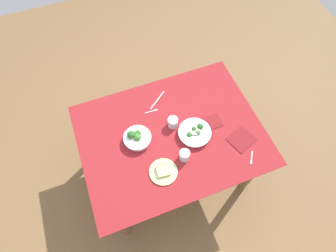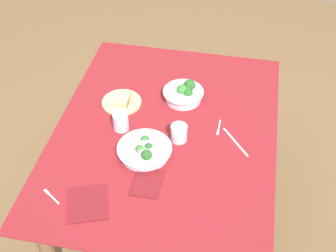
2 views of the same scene
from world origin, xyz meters
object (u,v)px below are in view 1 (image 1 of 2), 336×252
object	(u,v)px
broccoli_bowl_far	(195,133)
broccoli_bowl_near	(137,138)
water_glass_center	(184,155)
bread_side_plate	(163,171)
table_knife_left	(157,100)
napkin_folded_upper	(211,122)
water_glass_side	(173,122)
napkin_folded_lower	(242,139)
fork_by_far_bowl	(152,111)
fork_by_near_bowl	(251,158)

from	to	relation	value
broccoli_bowl_far	broccoli_bowl_near	distance (m)	0.45
water_glass_center	bread_side_plate	bearing A→B (deg)	14.70
broccoli_bowl_near	table_knife_left	distance (m)	0.41
water_glass_center	napkin_folded_upper	xyz separation A→B (m)	(-0.32, -0.21, -0.04)
water_glass_center	water_glass_side	bearing A→B (deg)	-94.37
water_glass_center	napkin_folded_upper	world-z (taller)	water_glass_center
napkin_folded_lower	bread_side_plate	bearing A→B (deg)	2.78
bread_side_plate	water_glass_center	xyz separation A→B (m)	(-0.19, -0.05, 0.04)
napkin_folded_upper	water_glass_center	bearing A→B (deg)	32.90
fork_by_far_bowl	fork_by_near_bowl	bearing A→B (deg)	-48.25
water_glass_side	table_knife_left	size ratio (longest dim) A/B	0.40
broccoli_bowl_near	water_glass_center	xyz separation A→B (m)	(-0.28, 0.27, 0.01)
broccoli_bowl_near	bread_side_plate	xyz separation A→B (m)	(-0.10, 0.32, -0.03)
broccoli_bowl_far	broccoli_bowl_near	size ratio (longest dim) A/B	1.20
water_glass_center	fork_by_far_bowl	size ratio (longest dim) A/B	0.85
broccoli_bowl_far	fork_by_near_bowl	distance (m)	0.47
broccoli_bowl_near	water_glass_center	size ratio (longest dim) A/B	2.32
broccoli_bowl_near	napkin_folded_upper	bearing A→B (deg)	174.07
napkin_folded_upper	water_glass_side	bearing A→B (deg)	-16.81
water_glass_side	fork_by_far_bowl	xyz separation A→B (m)	(0.11, -0.18, -0.04)
fork_by_far_bowl	fork_by_near_bowl	distance (m)	0.87
bread_side_plate	fork_by_near_bowl	size ratio (longest dim) A/B	2.20
broccoli_bowl_near	fork_by_far_bowl	bearing A→B (deg)	-132.65
broccoli_bowl_far	napkin_folded_lower	size ratio (longest dim) A/B	1.36
table_knife_left	napkin_folded_lower	size ratio (longest dim) A/B	1.13
water_glass_center	fork_by_near_bowl	xyz separation A→B (m)	(-0.47, 0.18, -0.04)
broccoli_bowl_far	table_knife_left	distance (m)	0.44
fork_by_near_bowl	water_glass_center	bearing A→B (deg)	-77.32
fork_by_near_bowl	table_knife_left	distance (m)	0.89
fork_by_near_bowl	water_glass_side	bearing A→B (deg)	-102.84
fork_by_far_bowl	water_glass_center	bearing A→B (deg)	-77.77
water_glass_side	fork_by_far_bowl	size ratio (longest dim) A/B	0.78
broccoli_bowl_near	table_knife_left	xyz separation A→B (m)	(-0.27, -0.30, -0.04)
napkin_folded_upper	bread_side_plate	bearing A→B (deg)	26.80
bread_side_plate	water_glass_side	xyz separation A→B (m)	(-0.21, -0.34, 0.03)
broccoli_bowl_far	water_glass_center	distance (m)	0.22
bread_side_plate	napkin_folded_upper	bearing A→B (deg)	-153.20
water_glass_center	napkin_folded_lower	xyz separation A→B (m)	(-0.48, 0.02, -0.04)
broccoli_bowl_far	napkin_folded_upper	xyz separation A→B (m)	(-0.17, -0.05, -0.02)
water_glass_center	water_glass_side	size ratio (longest dim) A/B	1.08
broccoli_bowl_far	broccoli_bowl_near	xyz separation A→B (m)	(0.44, -0.11, 0.01)
broccoli_bowl_far	water_glass_center	bearing A→B (deg)	45.66
water_glass_side	napkin_folded_lower	world-z (taller)	water_glass_side
broccoli_bowl_far	napkin_folded_lower	bearing A→B (deg)	152.09
water_glass_center	napkin_folded_lower	distance (m)	0.48
water_glass_side	fork_by_far_bowl	world-z (taller)	water_glass_side
table_knife_left	broccoli_bowl_far	bearing A→B (deg)	-106.24
bread_side_plate	fork_by_far_bowl	distance (m)	0.53
broccoli_bowl_near	water_glass_center	bearing A→B (deg)	136.63
bread_side_plate	napkin_folded_lower	size ratio (longest dim) A/B	1.11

